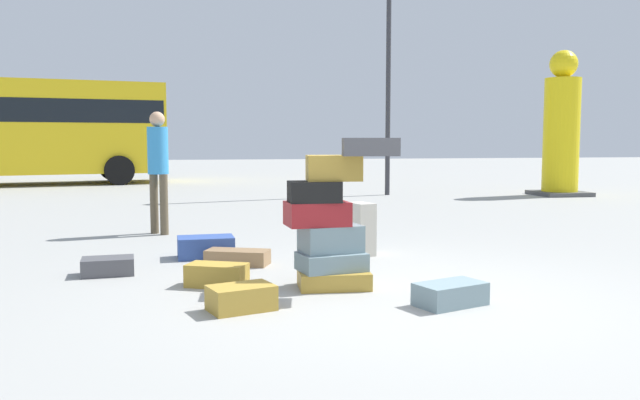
# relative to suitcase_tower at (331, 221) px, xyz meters

# --- Properties ---
(ground_plane) EXTENTS (80.00, 80.00, 0.00)m
(ground_plane) POSITION_rel_suitcase_tower_xyz_m (0.43, -0.46, -0.63)
(ground_plane) COLOR #9E9E99
(suitcase_tower) EXTENTS (1.01, 0.72, 1.41)m
(suitcase_tower) POSITION_rel_suitcase_tower_xyz_m (0.00, 0.00, 0.00)
(suitcase_tower) COLOR #B28C33
(suitcase_tower) RESTS_ON ground
(suitcase_slate_foreground_far) EXTENTS (0.66, 0.51, 0.19)m
(suitcase_slate_foreground_far) POSITION_rel_suitcase_tower_xyz_m (0.85, -0.85, -0.53)
(suitcase_slate_foreground_far) COLOR gray
(suitcase_slate_foreground_far) RESTS_ON ground
(suitcase_tan_left_side) EXTENTS (0.59, 0.48, 0.21)m
(suitcase_tan_left_side) POSITION_rel_suitcase_tower_xyz_m (-0.89, -0.68, -0.53)
(suitcase_tan_left_side) COLOR #B28C33
(suitcase_tan_left_side) RESTS_ON ground
(suitcase_charcoal_white_trunk) EXTENTS (0.55, 0.39, 0.18)m
(suitcase_charcoal_white_trunk) POSITION_rel_suitcase_tower_xyz_m (-2.15, 0.98, -0.54)
(suitcase_charcoal_white_trunk) COLOR #4C4C51
(suitcase_charcoal_white_trunk) RESTS_ON ground
(suitcase_cream_right_side) EXTENTS (0.30, 0.41, 0.63)m
(suitcase_cream_right_side) POSITION_rel_suitcase_tower_xyz_m (0.71, 1.62, -0.31)
(suitcase_cream_right_side) COLOR beige
(suitcase_cream_right_side) RESTS_ON ground
(suitcase_tan_foreground_near) EXTENTS (0.63, 0.49, 0.22)m
(suitcase_tan_foreground_near) POSITION_rel_suitcase_tower_xyz_m (-1.06, 0.23, -0.52)
(suitcase_tan_foreground_near) COLOR #B28C33
(suitcase_tan_foreground_near) RESTS_ON ground
(suitcase_brown_behind_tower) EXTENTS (0.75, 0.54, 0.17)m
(suitcase_brown_behind_tower) POSITION_rel_suitcase_tower_xyz_m (-0.80, 1.27, -0.55)
(suitcase_brown_behind_tower) COLOR olive
(suitcase_brown_behind_tower) RESTS_ON ground
(suitcase_navy_upright_blue) EXTENTS (0.67, 0.44, 0.25)m
(suitcase_navy_upright_blue) POSITION_rel_suitcase_tower_xyz_m (-1.14, 1.78, -0.50)
(suitcase_navy_upright_blue) COLOR #334F99
(suitcase_navy_upright_blue) RESTS_ON ground
(person_bearded_onlooker) EXTENTS (0.30, 0.30, 1.79)m
(person_bearded_onlooker) POSITION_rel_suitcase_tower_xyz_m (-1.79, 3.86, 0.45)
(person_bearded_onlooker) COLOR brown
(person_bearded_onlooker) RESTS_ON ground
(yellow_dummy_statue) EXTENTS (1.22, 1.22, 3.57)m
(yellow_dummy_statue) POSITION_rel_suitcase_tower_xyz_m (7.65, 8.86, 0.95)
(yellow_dummy_statue) COLOR yellow
(yellow_dummy_statue) RESTS_ON ground
(parked_bus) EXTENTS (8.68, 4.12, 3.15)m
(parked_bus) POSITION_rel_suitcase_tower_xyz_m (-6.48, 15.38, 1.20)
(parked_bus) COLOR yellow
(parked_bus) RESTS_ON ground
(lamp_post) EXTENTS (0.36, 0.36, 7.09)m
(lamp_post) POSITION_rel_suitcase_tower_xyz_m (3.46, 9.78, 3.90)
(lamp_post) COLOR #333338
(lamp_post) RESTS_ON ground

